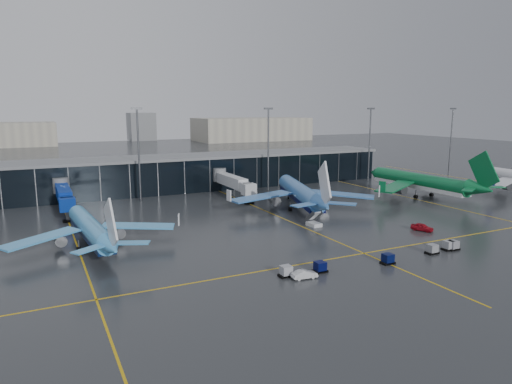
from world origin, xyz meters
name	(u,v)px	position (x,y,z in m)	size (l,w,h in m)	color
ground	(274,239)	(0.00, 0.00, 0.00)	(600.00, 600.00, 0.00)	#282B2D
terminal_pier	(180,173)	(0.00, 62.00, 5.42)	(142.00, 17.00, 10.70)	black
jet_bridges	(64,194)	(-35.00, 42.99, 4.55)	(94.00, 27.50, 7.20)	#595B60
flood_masts	(208,148)	(5.00, 50.00, 13.81)	(203.00, 0.50, 25.50)	#595B60
distant_hangars	(163,131)	(49.94, 270.08, 8.79)	(260.00, 71.00, 22.00)	#B2AD99
taxi_lines	(290,222)	(10.00, 10.61, 0.01)	(220.00, 120.00, 0.02)	gold
airliner_arkefly	(90,217)	(-32.61, 10.47, 5.63)	(32.18, 36.65, 11.26)	#45A2E5
airliner_klm_near	(300,182)	(18.98, 21.11, 6.83)	(39.01, 44.43, 13.65)	#3973BC
airliner_aer_lingus	(419,172)	(59.03, 20.72, 7.03)	(40.18, 45.76, 14.06)	#0C6735
baggage_carts	(392,256)	(11.78, -20.07, 0.76)	(35.91, 3.84, 1.70)	black
mobile_airstair	(314,223)	(12.57, 4.87, 0.77)	(2.38, 3.32, 3.45)	silver
service_van_red	(422,227)	(30.70, -8.33, 0.77)	(1.83, 4.54, 1.55)	#A30C19
service_van_white	(305,274)	(-5.91, -20.67, 0.66)	(1.40, 4.00, 1.32)	silver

